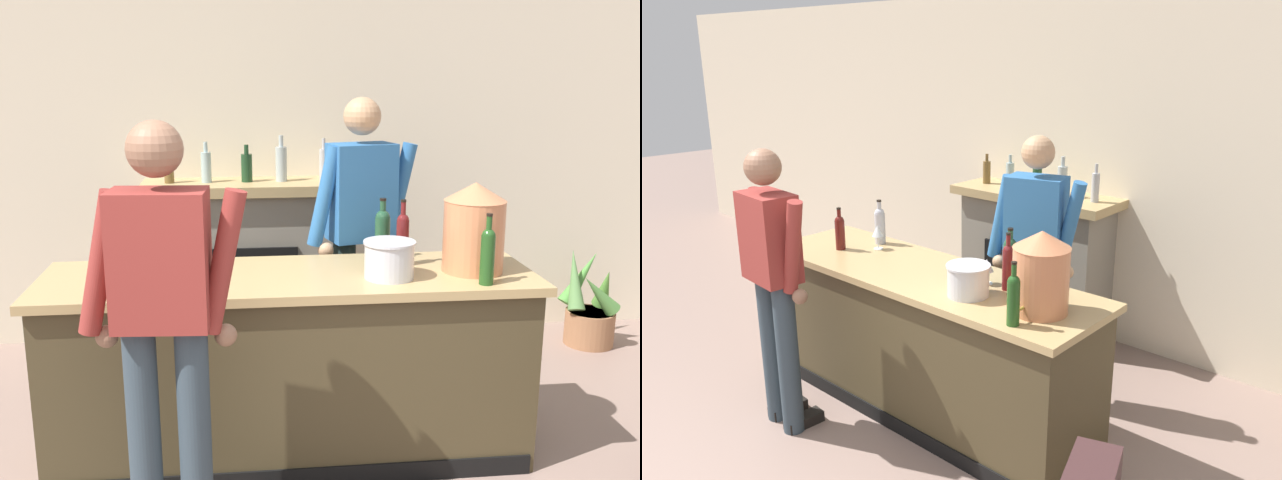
{
  "view_description": "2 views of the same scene",
  "coord_description": "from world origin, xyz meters",
  "views": [
    {
      "loc": [
        -0.24,
        -1.4,
        1.93
      ],
      "look_at": [
        0.16,
        2.16,
        1.08
      ],
      "focal_mm": 40.0,
      "sensor_mm": 36.0,
      "label": 1
    },
    {
      "loc": [
        2.6,
        -0.65,
        2.28
      ],
      "look_at": [
        0.16,
        2.12,
        1.16
      ],
      "focal_mm": 35.0,
      "sensor_mm": 36.0,
      "label": 2
    }
  ],
  "objects": [
    {
      "name": "wine_bottle_rose_blush",
      "position": [
        0.89,
        1.68,
        1.11
      ],
      "size": [
        0.07,
        0.07,
        0.34
      ],
      "color": "#1E4719",
      "rests_on": "bar_counter"
    },
    {
      "name": "wine_bottle_merlot_tall",
      "position": [
        -0.67,
        2.17,
        1.1
      ],
      "size": [
        0.08,
        0.08,
        0.32
      ],
      "color": "#B2B6C1",
      "rests_on": "bar_counter"
    },
    {
      "name": "person_bartender",
      "position": [
        0.43,
        2.51,
        1.0
      ],
      "size": [
        0.64,
        0.37,
        1.79
      ],
      "color": "#1D2D2B",
      "rests_on": "ground_plane"
    },
    {
      "name": "wine_glass_back_row",
      "position": [
        -0.58,
        2.07,
        1.09
      ],
      "size": [
        0.08,
        0.08,
        0.17
      ],
      "color": "silver",
      "rests_on": "bar_counter"
    },
    {
      "name": "fireplace_stone",
      "position": [
        -0.21,
        3.46,
        0.61
      ],
      "size": [
        1.4,
        0.52,
        1.51
      ],
      "color": "gray",
      "rests_on": "ground_plane"
    },
    {
      "name": "bar_counter",
      "position": [
        -0.02,
        1.95,
        0.48
      ],
      "size": [
        2.42,
        0.73,
        0.96
      ],
      "color": "#433822",
      "rests_on": "ground_plane"
    },
    {
      "name": "copper_dispenser",
      "position": [
        0.89,
        1.91,
        1.19
      ],
      "size": [
        0.31,
        0.34,
        0.45
      ],
      "color": "#CC7B50",
      "rests_on": "bar_counter"
    },
    {
      "name": "wine_glass_front_right",
      "position": [
        0.42,
        2.04,
        1.07
      ],
      "size": [
        0.08,
        0.08,
        0.15
      ],
      "color": "silver",
      "rests_on": "bar_counter"
    },
    {
      "name": "wine_bottle_port_short",
      "position": [
        -0.77,
        1.9,
        1.09
      ],
      "size": [
        0.07,
        0.07,
        0.3
      ],
      "color": "#541613",
      "rests_on": "bar_counter"
    },
    {
      "name": "person_customer",
      "position": [
        -0.55,
        1.22,
        0.98
      ],
      "size": [
        0.66,
        0.32,
        1.76
      ],
      "color": "#303E47",
      "rests_on": "ground_plane"
    },
    {
      "name": "wall_back_panel",
      "position": [
        0.0,
        3.72,
        1.38
      ],
      "size": [
        12.0,
        0.07,
        2.75
      ],
      "color": "beige",
      "rests_on": "ground_plane"
    },
    {
      "name": "wine_bottle_cabernet_heavy",
      "position": [
        0.57,
        2.05,
        1.11
      ],
      "size": [
        0.06,
        0.06,
        0.34
      ],
      "color": "#571517",
      "rests_on": "bar_counter"
    },
    {
      "name": "potted_plant_corner",
      "position": [
        2.22,
        3.23,
        0.26
      ],
      "size": [
        0.39,
        0.4,
        0.71
      ],
      "color": "#9C6845",
      "rests_on": "ground_plane"
    },
    {
      "name": "wine_bottle_burgundy_dark",
      "position": [
        0.49,
        2.18,
        1.11
      ],
      "size": [
        0.08,
        0.08,
        0.33
      ],
      "color": "#1F472D",
      "rests_on": "bar_counter"
    },
    {
      "name": "ice_bucket_steel",
      "position": [
        0.46,
        1.84,
        1.05
      ],
      "size": [
        0.25,
        0.25,
        0.18
      ],
      "color": "silver",
      "rests_on": "bar_counter"
    }
  ]
}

